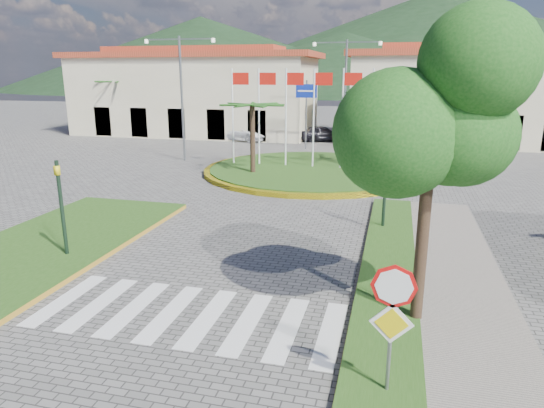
% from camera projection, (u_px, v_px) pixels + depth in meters
% --- Properties ---
extents(sidewalk_right, '(4.00, 28.00, 0.15)m').
position_uv_depth(sidewalk_right, '(449.00, 404.00, 8.65)').
color(sidewalk_right, gray).
rests_on(sidewalk_right, ground).
extents(verge_right, '(1.60, 28.00, 0.18)m').
position_uv_depth(verge_right, '(381.00, 392.00, 8.93)').
color(verge_right, '#254C15').
rests_on(verge_right, ground).
extents(median_left, '(5.00, 14.00, 0.18)m').
position_uv_depth(median_left, '(22.00, 258.00, 15.37)').
color(median_left, '#254C15').
rests_on(median_left, ground).
extents(crosswalk, '(8.00, 3.00, 0.01)m').
position_uv_depth(crosswalk, '(185.00, 314.00, 11.97)').
color(crosswalk, silver).
rests_on(crosswalk, ground).
extents(roundabout_island, '(12.70, 12.70, 6.00)m').
position_uv_depth(roundabout_island, '(311.00, 170.00, 28.75)').
color(roundabout_island, yellow).
rests_on(roundabout_island, ground).
extents(stop_sign, '(0.80, 0.11, 2.65)m').
position_uv_depth(stop_sign, '(392.00, 310.00, 8.42)').
color(stop_sign, slate).
rests_on(stop_sign, ground).
extents(deciduous_tree, '(3.60, 3.60, 6.80)m').
position_uv_depth(deciduous_tree, '(434.00, 102.00, 10.23)').
color(deciduous_tree, black).
rests_on(deciduous_tree, ground).
extents(traffic_light_left, '(0.15, 0.18, 3.20)m').
position_uv_depth(traffic_light_left, '(61.00, 200.00, 15.04)').
color(traffic_light_left, black).
rests_on(traffic_light_left, ground).
extents(traffic_light_right, '(0.15, 0.18, 3.20)m').
position_uv_depth(traffic_light_right, '(386.00, 180.00, 17.86)').
color(traffic_light_right, black).
rests_on(traffic_light_right, ground).
extents(traffic_light_far, '(0.18, 0.15, 3.20)m').
position_uv_depth(traffic_light_far, '(450.00, 136.00, 30.11)').
color(traffic_light_far, black).
rests_on(traffic_light_far, ground).
extents(direction_sign_west, '(1.60, 0.14, 5.20)m').
position_uv_depth(direction_sign_west, '(306.00, 103.00, 36.72)').
color(direction_sign_west, slate).
rests_on(direction_sign_west, ground).
extents(direction_sign_east, '(1.60, 0.14, 5.20)m').
position_uv_depth(direction_sign_east, '(373.00, 104.00, 35.53)').
color(direction_sign_east, slate).
rests_on(direction_sign_east, ground).
extents(street_lamp_centre, '(4.80, 0.16, 8.00)m').
position_uv_depth(street_lamp_centre, '(345.00, 91.00, 34.84)').
color(street_lamp_centre, slate).
rests_on(street_lamp_centre, ground).
extents(street_lamp_west, '(4.80, 0.16, 8.00)m').
position_uv_depth(street_lamp_west, '(182.00, 92.00, 31.63)').
color(street_lamp_west, slate).
rests_on(street_lamp_west, ground).
extents(building_left, '(23.32, 9.54, 8.05)m').
position_uv_depth(building_left, '(196.00, 92.00, 46.06)').
color(building_left, beige).
rests_on(building_left, ground).
extents(building_right, '(19.08, 9.54, 8.05)m').
position_uv_depth(building_right, '(463.00, 95.00, 40.32)').
color(building_right, beige).
rests_on(building_right, ground).
extents(hill_far_west, '(140.00, 140.00, 22.00)m').
position_uv_depth(hill_far_west, '(202.00, 54.00, 149.31)').
color(hill_far_west, black).
rests_on(hill_far_west, ground).
extents(hill_far_mid, '(180.00, 180.00, 30.00)m').
position_uv_depth(hill_far_mid, '(436.00, 41.00, 150.20)').
color(hill_far_mid, black).
rests_on(hill_far_mid, ground).
extents(hill_near_back, '(110.00, 110.00, 16.00)m').
position_uv_depth(hill_near_back, '(344.00, 63.00, 130.00)').
color(hill_near_back, black).
rests_on(hill_near_back, ground).
extents(white_van, '(5.15, 3.23, 1.33)m').
position_uv_depth(white_van, '(242.00, 133.00, 42.08)').
color(white_van, white).
rests_on(white_van, ground).
extents(car_dark_a, '(4.28, 3.07, 1.35)m').
position_uv_depth(car_dark_a, '(322.00, 133.00, 41.74)').
color(car_dark_a, black).
rests_on(car_dark_a, ground).
extents(car_dark_b, '(3.81, 2.23, 1.19)m').
position_uv_depth(car_dark_b, '(470.00, 144.00, 36.22)').
color(car_dark_b, black).
rests_on(car_dark_b, ground).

